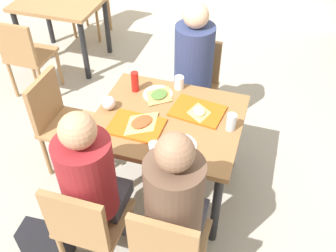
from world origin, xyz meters
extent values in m
cube|color=#9E998E|center=(0.00, 0.00, -0.01)|extent=(10.00, 10.00, 0.02)
cube|color=olive|center=(0.00, 0.00, 0.70)|extent=(1.02, 0.85, 0.04)
cylinder|color=black|center=(-0.45, -0.37, 0.34)|extent=(0.06, 0.06, 0.68)
cylinder|color=black|center=(0.45, -0.37, 0.34)|extent=(0.06, 0.06, 0.68)
cylinder|color=black|center=(-0.45, 0.37, 0.34)|extent=(0.06, 0.06, 0.68)
cylinder|color=black|center=(0.45, 0.37, 0.34)|extent=(0.06, 0.06, 0.68)
cube|color=#9E7247|center=(-0.25, -0.73, 0.43)|extent=(0.40, 0.40, 0.03)
cube|color=#9E7247|center=(-0.25, -0.91, 0.65)|extent=(0.38, 0.04, 0.40)
cylinder|color=#9E7247|center=(-0.42, -0.56, 0.21)|extent=(0.04, 0.04, 0.42)
cylinder|color=#9E7247|center=(-0.08, -0.56, 0.21)|extent=(0.04, 0.04, 0.42)
cube|color=#9E7247|center=(0.25, -0.73, 0.43)|extent=(0.40, 0.40, 0.03)
cube|color=#9E7247|center=(0.25, -0.91, 0.65)|extent=(0.38, 0.04, 0.40)
cylinder|color=#9E7247|center=(0.08, -0.56, 0.21)|extent=(0.04, 0.04, 0.42)
cylinder|color=#9E7247|center=(0.42, -0.56, 0.21)|extent=(0.04, 0.04, 0.42)
cube|color=#9E7247|center=(0.00, 0.73, 0.43)|extent=(0.40, 0.40, 0.03)
cube|color=#9E7247|center=(0.00, 0.91, 0.65)|extent=(0.38, 0.04, 0.40)
cylinder|color=#9E7247|center=(0.17, 0.56, 0.21)|extent=(0.04, 0.04, 0.42)
cylinder|color=#9E7247|center=(-0.17, 0.56, 0.21)|extent=(0.04, 0.04, 0.42)
cylinder|color=#9E7247|center=(0.17, 0.90, 0.21)|extent=(0.04, 0.04, 0.42)
cylinder|color=#9E7247|center=(-0.17, 0.90, 0.21)|extent=(0.04, 0.04, 0.42)
cube|color=#9E7247|center=(-0.81, 0.00, 0.43)|extent=(0.40, 0.40, 0.03)
cube|color=#9E7247|center=(-0.99, 0.00, 0.65)|extent=(0.04, 0.38, 0.40)
cylinder|color=#9E7247|center=(-0.64, 0.17, 0.21)|extent=(0.04, 0.04, 0.42)
cylinder|color=#9E7247|center=(-0.64, -0.17, 0.21)|extent=(0.04, 0.04, 0.42)
cylinder|color=#9E7247|center=(-0.98, 0.17, 0.21)|extent=(0.04, 0.04, 0.42)
cylinder|color=#9E7247|center=(-0.98, -0.17, 0.21)|extent=(0.04, 0.04, 0.42)
cylinder|color=#383842|center=(-0.33, -0.50, 0.22)|extent=(0.10, 0.10, 0.45)
cylinder|color=#383842|center=(-0.17, -0.50, 0.22)|extent=(0.10, 0.10, 0.45)
cube|color=#383842|center=(-0.25, -0.60, 0.50)|extent=(0.32, 0.28, 0.10)
cylinder|color=maroon|center=(-0.25, -0.71, 0.81)|extent=(0.32, 0.32, 0.52)
sphere|color=tan|center=(-0.25, -0.71, 1.16)|extent=(0.20, 0.20, 0.20)
cylinder|color=#383842|center=(0.17, -0.50, 0.22)|extent=(0.10, 0.10, 0.45)
cylinder|color=#383842|center=(0.33, -0.50, 0.22)|extent=(0.10, 0.10, 0.45)
cube|color=#383842|center=(0.25, -0.60, 0.50)|extent=(0.32, 0.28, 0.10)
cylinder|color=brown|center=(0.25, -0.71, 0.81)|extent=(0.32, 0.32, 0.52)
sphere|color=#8C664C|center=(0.25, -0.71, 1.16)|extent=(0.20, 0.20, 0.20)
cylinder|color=#383842|center=(0.08, 0.50, 0.22)|extent=(0.10, 0.10, 0.45)
cylinder|color=#383842|center=(-0.08, 0.50, 0.22)|extent=(0.10, 0.10, 0.45)
cube|color=#383842|center=(0.00, 0.60, 0.50)|extent=(0.32, 0.28, 0.10)
cylinder|color=navy|center=(0.00, 0.71, 0.81)|extent=(0.32, 0.32, 0.52)
sphere|color=#DBAD89|center=(0.00, 0.71, 1.16)|extent=(0.20, 0.20, 0.20)
cube|color=#D85914|center=(-0.18, -0.15, 0.73)|extent=(0.36, 0.26, 0.02)
cube|color=#D85914|center=(0.18, 0.13, 0.73)|extent=(0.39, 0.30, 0.02)
cylinder|color=white|center=(-0.15, 0.23, 0.73)|extent=(0.22, 0.22, 0.01)
cylinder|color=white|center=(0.15, -0.23, 0.73)|extent=(0.22, 0.22, 0.01)
pyramid|color=#DBAD60|center=(-0.15, -0.12, 0.74)|extent=(0.24, 0.28, 0.01)
ellipsoid|color=#B74723|center=(-0.15, -0.12, 0.75)|extent=(0.17, 0.20, 0.01)
pyramid|color=#DBAD60|center=(0.19, 0.11, 0.74)|extent=(0.16, 0.19, 0.01)
ellipsoid|color=#D8C67F|center=(0.19, 0.11, 0.75)|extent=(0.12, 0.13, 0.01)
pyramid|color=tan|center=(-0.14, 0.21, 0.74)|extent=(0.20, 0.23, 0.01)
ellipsoid|color=#4C7233|center=(-0.14, 0.21, 0.75)|extent=(0.14, 0.16, 0.01)
cylinder|color=white|center=(-0.03, 0.36, 0.77)|extent=(0.07, 0.07, 0.10)
cylinder|color=white|center=(0.03, -0.36, 0.77)|extent=(0.07, 0.07, 0.10)
cylinder|color=#B7BCC6|center=(0.43, 0.02, 0.78)|extent=(0.07, 0.07, 0.12)
cylinder|color=red|center=(-0.33, 0.23, 0.80)|extent=(0.06, 0.06, 0.16)
sphere|color=silver|center=(-0.43, -0.02, 0.77)|extent=(0.10, 0.10, 0.10)
cube|color=black|center=(-0.60, -0.83, 0.14)|extent=(0.33, 0.18, 0.28)
cube|color=#9E7247|center=(-1.69, 1.49, 0.70)|extent=(0.90, 0.70, 0.04)
cylinder|color=black|center=(-2.08, 1.20, 0.34)|extent=(0.06, 0.06, 0.68)
cylinder|color=black|center=(-1.30, 1.20, 0.34)|extent=(0.06, 0.06, 0.68)
cylinder|color=black|center=(-2.08, 1.78, 0.34)|extent=(0.06, 0.06, 0.68)
cylinder|color=black|center=(-1.30, 1.78, 0.34)|extent=(0.06, 0.06, 0.68)
cube|color=#9E7247|center=(-1.69, 0.84, 0.43)|extent=(0.40, 0.40, 0.03)
cube|color=#9E7247|center=(-1.69, 0.66, 0.65)|extent=(0.38, 0.04, 0.40)
cylinder|color=#9E7247|center=(-1.86, 1.01, 0.21)|extent=(0.04, 0.04, 0.42)
cylinder|color=#9E7247|center=(-1.52, 1.01, 0.21)|extent=(0.04, 0.04, 0.42)
cylinder|color=#9E7247|center=(-1.86, 0.67, 0.21)|extent=(0.04, 0.04, 0.42)
cylinder|color=#9E7247|center=(-1.52, 0.67, 0.21)|extent=(0.04, 0.04, 0.42)
cube|color=#9E7247|center=(-1.69, 2.14, 0.43)|extent=(0.40, 0.40, 0.03)
cylinder|color=#9E7247|center=(-1.52, 1.97, 0.21)|extent=(0.04, 0.04, 0.42)
cylinder|color=#9E7247|center=(-1.86, 1.97, 0.21)|extent=(0.04, 0.04, 0.42)
cylinder|color=#9E7247|center=(-1.52, 2.31, 0.21)|extent=(0.04, 0.04, 0.42)
cylinder|color=#9E7247|center=(-1.86, 2.31, 0.21)|extent=(0.04, 0.04, 0.42)
camera|label=1|loc=(0.60, -1.92, 2.45)|focal=40.93mm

